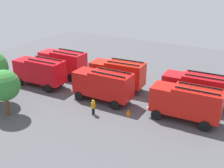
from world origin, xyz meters
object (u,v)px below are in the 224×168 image
Objects in this scene: firefighter_0 at (93,107)px; firefighter_1 at (202,92)px; fire_truck_0 at (195,88)px; fire_truck_4 at (103,84)px; fire_truck_2 at (63,62)px; fire_truck_3 at (186,101)px; traffic_cone_1 at (192,95)px; fire_truck_1 at (118,73)px; tree_0 at (4,86)px; fire_truck_5 at (40,71)px; traffic_cone_0 at (128,112)px.

firefighter_0 is 13.20m from firefighter_1.
fire_truck_0 is 10.39m from fire_truck_4.
fire_truck_2 is 19.47m from firefighter_1.
traffic_cone_1 is (0.79, -5.93, -1.87)m from fire_truck_3.
fire_truck_2 is at bearing -5.18° from fire_truck_1.
fire_truck_0 is at bearing -143.69° from tree_0.
firefighter_1 is 22.21m from tree_0.
traffic_cone_0 is (-13.75, 1.47, -1.78)m from fire_truck_5.
fire_truck_1 is 4.02× the size of firefighter_1.
fire_truck_0 is at bearing -132.29° from traffic_cone_0.
fire_truck_4 reaches higher than traffic_cone_1.
fire_truck_2 is 4.30× the size of firefighter_0.
fire_truck_2 is at bearing -2.29° from fire_truck_0.
fire_truck_5 is 20.58m from firefighter_1.
fire_truck_5 is at bearing -54.95° from firefighter_1.
fire_truck_5 is at bearing 18.97° from traffic_cone_1.
fire_truck_4 is at bearing 155.15° from fire_truck_2.
fire_truck_5 is (19.27, 0.42, 0.00)m from fire_truck_3.
fire_truck_5 is 1.44× the size of tree_0.
fire_truck_2 reaches higher than traffic_cone_0.
firefighter_1 is at bearing -126.78° from traffic_cone_0.
fire_truck_2 is 1.00× the size of fire_truck_4.
fire_truck_2 is 12.87× the size of traffic_cone_1.
fire_truck_1 is (9.81, 0.17, 0.00)m from fire_truck_0.
fire_truck_2 is 1.43× the size of tree_0.
fire_truck_4 is (9.47, 4.27, 0.00)m from fire_truck_0.
fire_truck_1 is 10.53m from firefighter_1.
fire_truck_2 is (9.08, -0.23, 0.00)m from fire_truck_1.
fire_truck_3 is 9.81× the size of traffic_cone_0.
fire_truck_1 is at bearing -1.11° from fire_truck_0.
fire_truck_0 is 1.01× the size of fire_truck_2.
fire_truck_3 is 4.34× the size of firefighter_0.
firefighter_1 is (-19.35, -1.83, -1.12)m from fire_truck_2.
tree_0 is (17.03, 14.06, 2.36)m from firefighter_1.
fire_truck_2 is 9.71× the size of traffic_cone_0.
fire_truck_3 is at bearing -178.75° from fire_truck_4.
firefighter_0 is 0.92× the size of firefighter_1.
firefighter_1 is (-9.93, -6.16, -1.12)m from fire_truck_4.
fire_truck_1 is at bearing -52.07° from traffic_cone_0.
tree_0 is at bearing 106.29° from fire_truck_5.
fire_truck_2 is (18.89, -0.05, 0.00)m from fire_truck_0.
fire_truck_1 is 4.11m from fire_truck_4.
firefighter_0 reaches higher than traffic_cone_1.
firefighter_0 is at bearing -26.64° from firefighter_1.
fire_truck_1 is at bearing 106.58° from firefighter_0.
firefighter_0 is (-0.79, 3.36, -1.22)m from fire_truck_4.
fire_truck_1 is 1.01× the size of fire_truck_5.
fire_truck_4 is 10.69m from tree_0.
fire_truck_4 is 3.95× the size of firefighter_1.
tree_0 reaches higher than firefighter_1.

